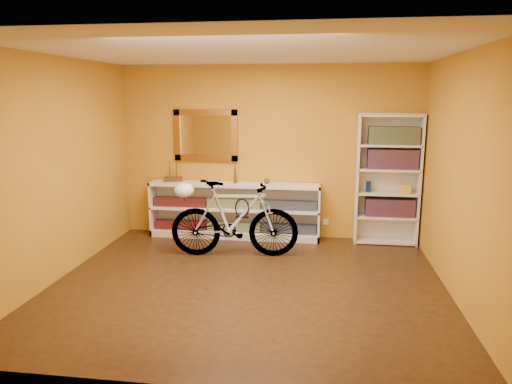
# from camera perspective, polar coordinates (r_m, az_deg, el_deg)

# --- Properties ---
(floor) EXTENTS (4.50, 4.00, 0.01)m
(floor) POSITION_cam_1_polar(r_m,az_deg,el_deg) (5.56, -1.01, -11.15)
(floor) COLOR black
(floor) RESTS_ON ground
(ceiling) EXTENTS (4.50, 4.00, 0.01)m
(ceiling) POSITION_cam_1_polar(r_m,az_deg,el_deg) (5.15, -1.12, 16.74)
(ceiling) COLOR silver
(ceiling) RESTS_ON ground
(back_wall) EXTENTS (4.50, 0.01, 2.60)m
(back_wall) POSITION_cam_1_polar(r_m,az_deg,el_deg) (7.16, 1.44, 4.82)
(back_wall) COLOR #B67A1B
(back_wall) RESTS_ON ground
(left_wall) EXTENTS (0.01, 4.00, 2.60)m
(left_wall) POSITION_cam_1_polar(r_m,az_deg,el_deg) (5.97, -22.98, 2.56)
(left_wall) COLOR #B67A1B
(left_wall) RESTS_ON ground
(right_wall) EXTENTS (0.01, 4.00, 2.60)m
(right_wall) POSITION_cam_1_polar(r_m,az_deg,el_deg) (5.34, 23.62, 1.53)
(right_wall) COLOR #B67A1B
(right_wall) RESTS_ON ground
(gilt_mirror) EXTENTS (0.98, 0.06, 0.78)m
(gilt_mirror) POSITION_cam_1_polar(r_m,az_deg,el_deg) (7.27, -6.10, 6.83)
(gilt_mirror) COLOR #90531A
(gilt_mirror) RESTS_ON back_wall
(wall_socket) EXTENTS (0.09, 0.02, 0.09)m
(wall_socket) POSITION_cam_1_polar(r_m,az_deg,el_deg) (7.30, 8.43, -3.58)
(wall_socket) COLOR silver
(wall_socket) RESTS_ON back_wall
(console_unit) EXTENTS (2.60, 0.35, 0.85)m
(console_unit) POSITION_cam_1_polar(r_m,az_deg,el_deg) (7.21, -2.64, -2.23)
(console_unit) COLOR silver
(console_unit) RESTS_ON floor
(cd_row_lower) EXTENTS (2.50, 0.13, 0.14)m
(cd_row_lower) POSITION_cam_1_polar(r_m,az_deg,el_deg) (7.25, -2.65, -4.22)
(cd_row_lower) COLOR black
(cd_row_lower) RESTS_ON console_unit
(cd_row_upper) EXTENTS (2.50, 0.13, 0.14)m
(cd_row_upper) POSITION_cam_1_polar(r_m,az_deg,el_deg) (7.16, -2.68, -1.41)
(cd_row_upper) COLOR navy
(cd_row_upper) RESTS_ON console_unit
(model_ship) EXTENTS (0.30, 0.19, 0.33)m
(model_ship) POSITION_cam_1_polar(r_m,az_deg,el_deg) (7.32, -10.01, 2.54)
(model_ship) COLOR #412012
(model_ship) RESTS_ON console_unit
(toy_car) EXTENTS (0.00, 0.00, 0.00)m
(toy_car) POSITION_cam_1_polar(r_m,az_deg,el_deg) (7.22, -6.29, 1.19)
(toy_car) COLOR black
(toy_car) RESTS_ON console_unit
(bronze_ornament) EXTENTS (0.06, 0.06, 0.33)m
(bronze_ornament) POSITION_cam_1_polar(r_m,az_deg,el_deg) (7.09, -2.54, 2.41)
(bronze_ornament) COLOR brown
(bronze_ornament) RESTS_ON console_unit
(decorative_orb) EXTENTS (0.08, 0.08, 0.08)m
(decorative_orb) POSITION_cam_1_polar(r_m,az_deg,el_deg) (7.04, 1.30, 1.32)
(decorative_orb) COLOR brown
(decorative_orb) RESTS_ON console_unit
(bookcase) EXTENTS (0.90, 0.30, 1.90)m
(bookcase) POSITION_cam_1_polar(r_m,az_deg,el_deg) (7.07, 15.63, 1.44)
(bookcase) COLOR silver
(bookcase) RESTS_ON floor
(book_row_a) EXTENTS (0.70, 0.22, 0.26)m
(book_row_a) POSITION_cam_1_polar(r_m,az_deg,el_deg) (7.16, 15.85, -1.77)
(book_row_a) COLOR maroon
(book_row_a) RESTS_ON bookcase
(book_row_b) EXTENTS (0.70, 0.22, 0.28)m
(book_row_b) POSITION_cam_1_polar(r_m,az_deg,el_deg) (7.03, 16.17, 3.87)
(book_row_b) COLOR maroon
(book_row_b) RESTS_ON bookcase
(book_row_c) EXTENTS (0.70, 0.22, 0.25)m
(book_row_c) POSITION_cam_1_polar(r_m,az_deg,el_deg) (7.00, 16.32, 6.59)
(book_row_c) COLOR #184954
(book_row_c) RESTS_ON bookcase
(travel_mug) EXTENTS (0.07, 0.07, 0.16)m
(travel_mug) POSITION_cam_1_polar(r_m,az_deg,el_deg) (7.04, 13.46, 0.64)
(travel_mug) COLOR #153A95
(travel_mug) RESTS_ON bookcase
(red_tin) EXTENTS (0.15, 0.15, 0.18)m
(red_tin) POSITION_cam_1_polar(r_m,az_deg,el_deg) (7.00, 14.24, 6.40)
(red_tin) COLOR maroon
(red_tin) RESTS_ON bookcase
(yellow_bag) EXTENTS (0.19, 0.15, 0.13)m
(yellow_bag) POSITION_cam_1_polar(r_m,az_deg,el_deg) (7.09, 17.62, 0.36)
(yellow_bag) COLOR gold
(yellow_bag) RESTS_ON bookcase
(bicycle) EXTENTS (0.63, 1.79, 1.03)m
(bicycle) POSITION_cam_1_polar(r_m,az_deg,el_deg) (6.34, -2.62, -3.31)
(bicycle) COLOR silver
(bicycle) RESTS_ON floor
(helmet) EXTENTS (0.26, 0.25, 0.20)m
(helmet) POSITION_cam_1_polar(r_m,az_deg,el_deg) (6.34, -8.70, 0.22)
(helmet) COLOR white
(helmet) RESTS_ON bicycle
(u_lock) EXTENTS (0.20, 0.02, 0.20)m
(u_lock) POSITION_cam_1_polar(r_m,az_deg,el_deg) (6.29, -1.70, -1.95)
(u_lock) COLOR black
(u_lock) RESTS_ON bicycle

